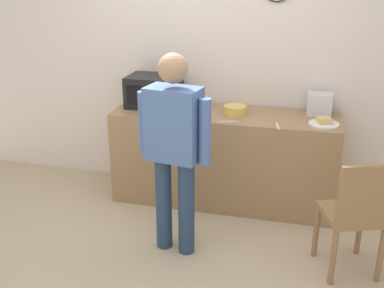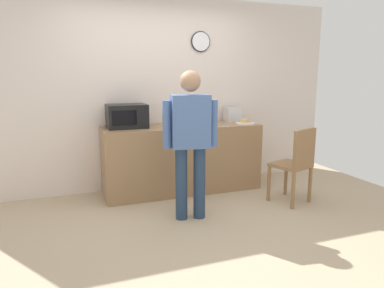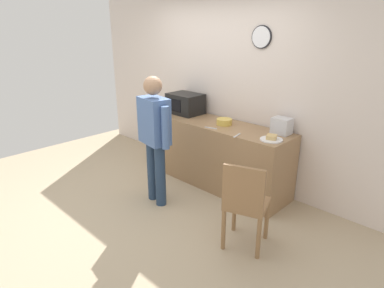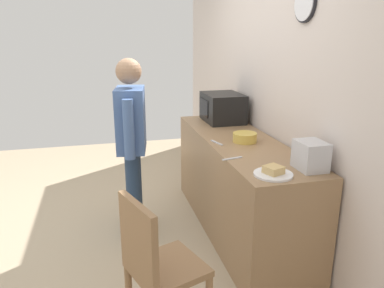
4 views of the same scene
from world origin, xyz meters
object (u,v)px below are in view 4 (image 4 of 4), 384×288
Objects in this scene: salad_bowl at (245,137)px; wooden_chair at (156,264)px; sandwich_plate at (273,173)px; toaster at (311,156)px; spoon_utensil at (217,143)px; microwave at (223,108)px; person_standing at (132,135)px; fork_utensil at (232,158)px.

wooden_chair is (1.05, -0.96, -0.41)m from salad_bowl.
sandwich_plate is 0.81m from salad_bowl.
toaster is (-0.04, 0.30, 0.08)m from sandwich_plate.
salad_bowl is at bearing -166.81° from toaster.
sandwich_plate is 1.54× the size of spoon_utensil.
microwave reaches higher than spoon_utensil.
toaster is at bearing 46.67° from person_standing.
spoon_utensil is at bearing 146.51° from wooden_chair.
fork_utensil is (0.41, -0.27, -0.04)m from salad_bowl.
sandwich_plate is (1.61, -0.19, -0.13)m from microwave.
sandwich_plate is at bearing -8.62° from salad_bowl.
salad_bowl is 1.48m from wooden_chair.
sandwich_plate is at bearing 8.95° from spoon_utensil.
wooden_chair is at bearing -28.92° from microwave.
fork_utensil is at bearing -159.23° from sandwich_plate.
salad_bowl is 0.25m from spoon_utensil.
sandwich_plate is at bearing 20.77° from fork_utensil.
fork_utensil is at bearing -127.53° from toaster.
wooden_chair reaches higher than fork_utensil.
toaster reaches higher than spoon_utensil.
microwave is at bearing 158.01° from spoon_utensil.
wooden_chair is (0.64, -0.69, -0.38)m from fork_utensil.
microwave is 1.62m from sandwich_plate.
person_standing reaches higher than spoon_utensil.
wooden_chair is (0.30, -1.13, -0.47)m from toaster.
spoon_utensil is 0.18× the size of wooden_chair.
toaster is at bearing 98.49° from sandwich_plate.
fork_utensil is 0.43m from spoon_utensil.
person_standing is 1.42m from wooden_chair.
microwave is 2.39× the size of salad_bowl.
fork_utensil is 0.11× the size of person_standing.
microwave is 1.91× the size of sandwich_plate.
fork_utensil is at bearing -32.90° from salad_bowl.
fork_utensil is 0.18× the size of wooden_chair.
person_standing reaches higher than microwave.
person_standing is at bearing -108.07° from salad_bowl.
spoon_utensil is (-0.77, -0.43, -0.10)m from toaster.
toaster is at bearing 28.84° from spoon_utensil.
salad_bowl is 1.00m from person_standing.
person_standing is at bearing -143.16° from sandwich_plate.
salad_bowl reaches higher than wooden_chair.
salad_bowl is at bearing 71.93° from person_standing.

